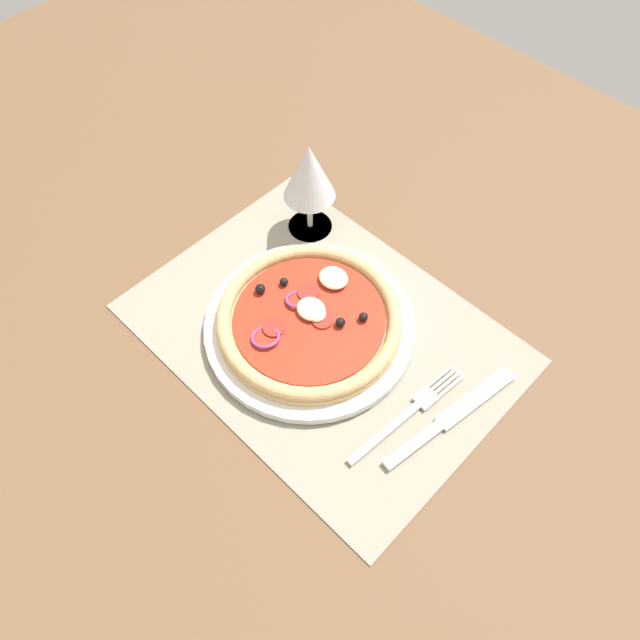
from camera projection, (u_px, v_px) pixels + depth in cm
name	position (u px, v px, depth cm)	size (l,w,h in cm)	color
ground_plane	(323.00, 338.00, 80.87)	(190.00, 140.00, 2.40)	brown
placemat	(323.00, 333.00, 79.71)	(47.12, 34.24, 0.40)	gray
plate	(310.00, 326.00, 79.29)	(27.01, 27.01, 1.24)	silver
pizza	(309.00, 318.00, 77.92)	(23.60, 23.60, 2.62)	tan
fork	(412.00, 410.00, 73.12)	(3.07, 18.06, 0.44)	silver
knife	(452.00, 416.00, 72.64)	(4.62, 20.02, 0.62)	silver
wine_glass	(309.00, 173.00, 81.59)	(7.20, 7.20, 14.90)	silver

